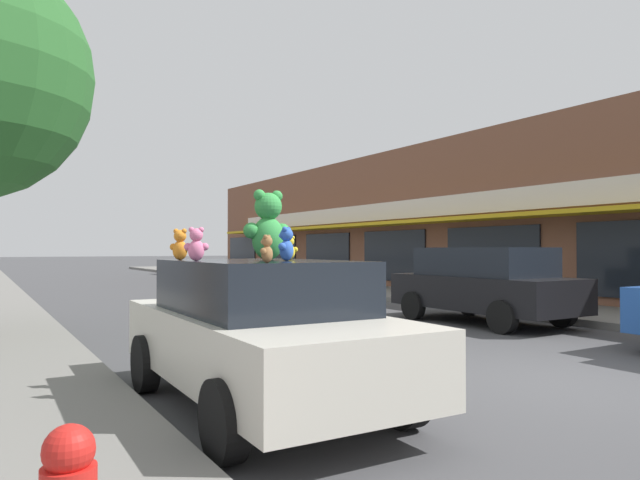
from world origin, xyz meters
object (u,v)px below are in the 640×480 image
object	(u,v)px
teddy_bear_pink	(196,245)
teddy_bear_brown	(267,249)
teddy_bear_yellow	(290,248)
teddy_bear_giant	(268,226)
plush_art_car	(260,330)
teddy_bear_blue	(286,244)
parked_car_far_center	(484,283)
teddy_bear_orange	(180,245)

from	to	relation	value
teddy_bear_pink	teddy_bear_brown	xyz separation A→B (m)	(0.25, -1.12, -0.05)
teddy_bear_pink	teddy_bear_yellow	distance (m)	1.20
teddy_bear_giant	teddy_bear_yellow	distance (m)	0.50
plush_art_car	teddy_bear_giant	size ratio (longest dim) A/B	5.48
teddy_bear_blue	teddy_bear_brown	bearing A→B (deg)	11.44
teddy_bear_blue	parked_car_far_center	world-z (taller)	teddy_bear_blue
teddy_bear_giant	teddy_bear_yellow	xyz separation A→B (m)	(0.38, 0.21, -0.24)
teddy_bear_pink	teddy_bear_orange	bearing A→B (deg)	-64.78
teddy_bear_orange	teddy_bear_brown	distance (m)	1.65
teddy_bear_giant	teddy_bear_yellow	bearing A→B (deg)	-152.85
plush_art_car	parked_car_far_center	size ratio (longest dim) A/B	0.97
teddy_bear_blue	teddy_bear_yellow	xyz separation A→B (m)	(0.37, 0.63, -0.04)
plush_art_car	teddy_bear_blue	world-z (taller)	teddy_bear_blue
teddy_bear_blue	teddy_bear_brown	xyz separation A→B (m)	(-0.56, -0.71, -0.05)
teddy_bear_pink	parked_car_far_center	distance (m)	8.65
plush_art_car	teddy_bear_brown	xyz separation A→B (m)	(-0.41, -1.02, 0.85)
teddy_bear_giant	teddy_bear_brown	size ratio (longest dim) A/B	3.11
teddy_bear_orange	parked_car_far_center	xyz separation A→B (m)	(7.87, 3.00, -0.81)
teddy_bear_brown	plush_art_car	bearing A→B (deg)	-153.65
teddy_bear_blue	teddy_bear_brown	size ratio (longest dim) A/B	1.42
parked_car_far_center	teddy_bear_pink	bearing A→B (deg)	-155.99
plush_art_car	teddy_bear_brown	size ratio (longest dim) A/B	17.03
teddy_bear_orange	plush_art_car	bearing A→B (deg)	-178.01
plush_art_car	teddy_bear_yellow	distance (m)	1.06
plush_art_car	teddy_bear_yellow	world-z (taller)	teddy_bear_yellow
teddy_bear_yellow	teddy_bear_blue	bearing A→B (deg)	81.58
plush_art_car	parked_car_far_center	distance (m)	8.06
teddy_bear_pink	teddy_bear_brown	bearing A→B (deg)	126.56
teddy_bear_giant	teddy_bear_orange	xyz separation A→B (m)	(-0.81, 0.50, -0.20)
teddy_bear_giant	teddy_bear_pink	world-z (taller)	teddy_bear_giant
teddy_bear_giant	teddy_bear_blue	xyz separation A→B (m)	(0.01, -0.42, -0.20)
parked_car_far_center	teddy_bear_orange	bearing A→B (deg)	-159.15
teddy_bear_brown	parked_car_far_center	distance (m)	8.95
teddy_bear_yellow	parked_car_far_center	size ratio (longest dim) A/B	0.06
teddy_bear_yellow	teddy_bear_pink	bearing A→B (deg)	32.62
plush_art_car	teddy_bear_giant	xyz separation A→B (m)	(0.14, 0.11, 1.10)
teddy_bear_orange	teddy_bear_brown	xyz separation A→B (m)	(0.25, -1.63, -0.05)
teddy_bear_yellow	teddy_bear_brown	size ratio (longest dim) A/B	1.11
plush_art_car	parked_car_far_center	bearing A→B (deg)	27.53
teddy_bear_blue	teddy_bear_brown	world-z (taller)	teddy_bear_blue
teddy_bear_giant	teddy_bear_pink	xyz separation A→B (m)	(-0.80, -0.00, -0.20)
teddy_bear_pink	teddy_bear_orange	size ratio (longest dim) A/B	1.00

